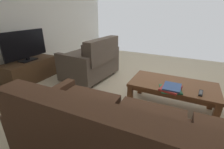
{
  "coord_description": "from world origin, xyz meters",
  "views": [
    {
      "loc": [
        -0.45,
        2.46,
        1.36
      ],
      "look_at": [
        0.34,
        0.87,
        0.63
      ],
      "focal_mm": 25.28,
      "sensor_mm": 36.0,
      "label": 1
    }
  ],
  "objects_px": {
    "flat_tv": "(25,45)",
    "tv_remote": "(201,93)",
    "loveseat_near": "(92,61)",
    "tv_stand": "(30,70)",
    "book_stack": "(171,88)",
    "coffee_table": "(172,88)"
  },
  "relations": [
    {
      "from": "book_stack",
      "to": "tv_remote",
      "type": "bearing_deg",
      "value": -168.64
    },
    {
      "from": "tv_stand",
      "to": "book_stack",
      "type": "xyz_separation_m",
      "value": [
        -2.73,
        0.01,
        0.23
      ]
    },
    {
      "from": "coffee_table",
      "to": "book_stack",
      "type": "bearing_deg",
      "value": 89.09
    },
    {
      "from": "coffee_table",
      "to": "tv_stand",
      "type": "xyz_separation_m",
      "value": [
        2.74,
        0.21,
        -0.13
      ]
    },
    {
      "from": "flat_tv",
      "to": "book_stack",
      "type": "distance_m",
      "value": 2.75
    },
    {
      "from": "tv_stand",
      "to": "flat_tv",
      "type": "relative_size",
      "value": 1.15
    },
    {
      "from": "loveseat_near",
      "to": "tv_stand",
      "type": "bearing_deg",
      "value": 32.34
    },
    {
      "from": "flat_tv",
      "to": "tv_remote",
      "type": "xyz_separation_m",
      "value": [
        -3.08,
        -0.06,
        -0.31
      ]
    },
    {
      "from": "coffee_table",
      "to": "tv_remote",
      "type": "distance_m",
      "value": 0.38
    },
    {
      "from": "book_stack",
      "to": "tv_remote",
      "type": "relative_size",
      "value": 1.99
    },
    {
      "from": "flat_tv",
      "to": "tv_remote",
      "type": "relative_size",
      "value": 5.54
    },
    {
      "from": "loveseat_near",
      "to": "flat_tv",
      "type": "distance_m",
      "value": 1.32
    },
    {
      "from": "loveseat_near",
      "to": "tv_remote",
      "type": "relative_size",
      "value": 7.3
    },
    {
      "from": "tv_stand",
      "to": "loveseat_near",
      "type": "bearing_deg",
      "value": -147.66
    },
    {
      "from": "loveseat_near",
      "to": "flat_tv",
      "type": "relative_size",
      "value": 1.32
    },
    {
      "from": "coffee_table",
      "to": "tv_remote",
      "type": "relative_size",
      "value": 7.09
    },
    {
      "from": "loveseat_near",
      "to": "tv_remote",
      "type": "bearing_deg",
      "value": 162.71
    },
    {
      "from": "loveseat_near",
      "to": "tv_stand",
      "type": "height_order",
      "value": "loveseat_near"
    },
    {
      "from": "coffee_table",
      "to": "tv_remote",
      "type": "bearing_deg",
      "value": 155.3
    },
    {
      "from": "tv_stand",
      "to": "book_stack",
      "type": "distance_m",
      "value": 2.74
    },
    {
      "from": "book_stack",
      "to": "loveseat_near",
      "type": "bearing_deg",
      "value": -22.64
    },
    {
      "from": "flat_tv",
      "to": "tv_remote",
      "type": "distance_m",
      "value": 3.09
    }
  ]
}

